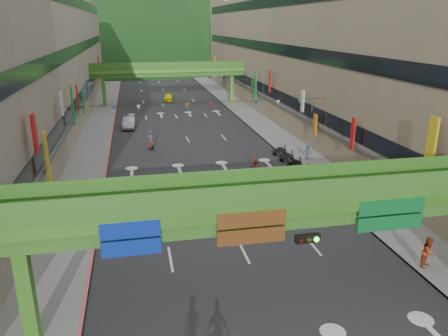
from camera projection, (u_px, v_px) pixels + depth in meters
road_slab at (179, 122)px, 62.25m from camera, size 18.00×140.00×0.02m
sidewalk_left at (99, 125)px, 60.13m from camera, size 4.00×140.00×0.15m
sidewalk_right at (253, 118)px, 64.33m from camera, size 4.00×140.00×0.15m
curb_left at (113, 124)px, 60.49m from camera, size 0.20×140.00×0.18m
curb_right at (241, 119)px, 63.96m from camera, size 0.20×140.00×0.18m
building_row_left at (29, 56)px, 55.67m from camera, size 12.80×95.00×19.00m
building_row_right at (308, 52)px, 62.89m from camera, size 12.80×95.00×19.00m
overpass_near at (302, 218)px, 19.31m from camera, size 28.00×12.27×7.10m
overpass_far at (169, 73)px, 74.50m from camera, size 28.00×2.20×7.10m
hill_left at (107, 61)px, 161.67m from camera, size 168.00×140.00×112.00m
hill_right at (205, 56)px, 187.89m from camera, size 208.00×176.00×128.00m
bunting_string at (199, 105)px, 41.79m from camera, size 26.00×0.36×0.47m
scooter_rider_mid at (256, 167)px, 39.09m from camera, size 0.97×1.60×2.17m
scooter_rider_far at (151, 140)px, 48.70m from camera, size 0.94×1.58×2.08m
parked_scooter_row at (299, 167)px, 41.26m from camera, size 1.60×11.55×1.08m
car_silver at (129, 123)px, 58.53m from camera, size 1.80×4.62×1.50m
car_yellow at (168, 97)px, 79.10m from camera, size 2.11×4.15×1.35m
pedestrian_red at (428, 255)px, 24.79m from camera, size 1.11×1.05×1.82m
pedestrian_dark at (376, 216)px, 30.04m from camera, size 0.98×0.71×1.54m
pedestrian_blue at (307, 153)px, 44.75m from camera, size 0.82×0.68×1.52m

